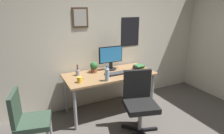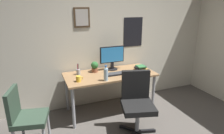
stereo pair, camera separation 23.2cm
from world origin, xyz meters
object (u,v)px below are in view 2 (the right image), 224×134
side_chair (25,115)px  keyboard (117,74)px  office_chair (137,100)px  coffee_mug_near (79,79)px  water_bottle (106,74)px  monitor (112,57)px  potted_plant (95,66)px  pen_cup (78,72)px  computer_mouse (133,71)px  book_stack_left (141,68)px

side_chair → keyboard: (1.50, 0.41, 0.24)m
office_chair → coffee_mug_near: (-0.75, 0.55, 0.25)m
water_bottle → coffee_mug_near: bearing=164.0°
monitor → coffee_mug_near: bearing=-152.6°
potted_plant → pen_cup: (-0.30, -0.02, -0.05)m
computer_mouse → water_bottle: (-0.59, -0.20, 0.09)m
side_chair → pen_cup: size_ratio=4.38×
office_chair → side_chair: (-1.55, 0.22, -0.03)m
book_stack_left → coffee_mug_near: bearing=-172.6°
keyboard → water_bottle: size_ratio=1.70×
computer_mouse → potted_plant: bearing=156.9°
side_chair → monitor: 1.73m
coffee_mug_near → pen_cup: pen_cup is taller
potted_plant → pen_cup: pen_cup is taller
computer_mouse → coffee_mug_near: 1.00m
book_stack_left → water_bottle: bearing=-160.8°
water_bottle → potted_plant: size_ratio=1.29×
side_chair → computer_mouse: bearing=12.6°
monitor → pen_cup: size_ratio=2.30×
potted_plant → water_bottle: bearing=-84.6°
book_stack_left → pen_cup: bearing=171.6°
keyboard → pen_cup: bearing=159.4°
book_stack_left → side_chair: bearing=-166.5°
water_bottle → pen_cup: size_ratio=1.26×
potted_plant → pen_cup: size_ratio=0.98×
book_stack_left → keyboard: bearing=-172.3°
water_bottle → monitor: bearing=58.4°
keyboard → coffee_mug_near: bearing=-172.8°
monitor → coffee_mug_near: monitor is taller
pen_cup → book_stack_left: size_ratio=0.97×
side_chair → coffee_mug_near: side_chair is taller
computer_mouse → coffee_mug_near: (-1.00, -0.08, 0.03)m
keyboard → book_stack_left: 0.51m
office_chair → book_stack_left: (0.46, 0.70, 0.24)m
pen_cup → office_chair: bearing=-52.1°
office_chair → side_chair: office_chair is taller
pen_cup → keyboard: bearing=-20.6°
computer_mouse → pen_cup: 0.96m
coffee_mug_near → pen_cup: (0.07, 0.33, 0.01)m
monitor → water_bottle: (-0.30, -0.49, -0.13)m
keyboard → book_stack_left: size_ratio=2.08×
office_chair → pen_cup: 1.13m
potted_plant → keyboard: bearing=-37.9°
monitor → coffee_mug_near: 0.83m
monitor → water_bottle: monitor is taller
office_chair → pen_cup: bearing=127.9°
coffee_mug_near → potted_plant: size_ratio=0.57×
monitor → keyboard: (-0.02, -0.28, -0.23)m
office_chair → monitor: (-0.03, 0.92, 0.44)m
coffee_mug_near → book_stack_left: (1.20, 0.16, -0.01)m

